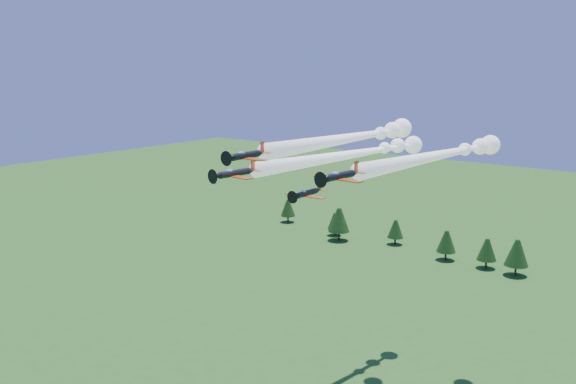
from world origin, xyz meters
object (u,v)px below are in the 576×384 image
Objects in this scene: plane_left at (356,154)px; plane_slot at (306,193)px; plane_right at (444,154)px; plane_lead at (356,137)px.

plane_slot is at bearing -69.39° from plane_left.
plane_slot is at bearing -111.93° from plane_right.
plane_lead is 16.73m from plane_slot.
plane_lead reaches higher than plane_slot.
plane_left is 24.64m from plane_slot.
plane_lead reaches higher than plane_left.
plane_left is 17.72m from plane_right.
plane_left is (-5.20, 8.74, -4.32)m from plane_lead.
plane_lead is at bearing 91.69° from plane_slot.
plane_right is at bearing 34.92° from plane_lead.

